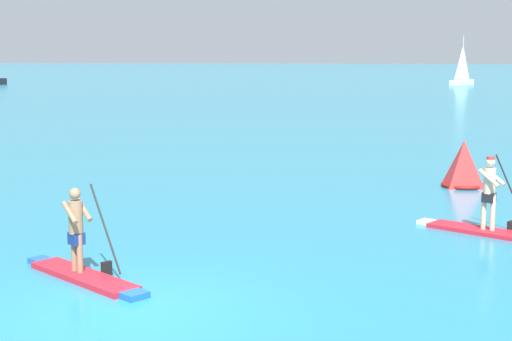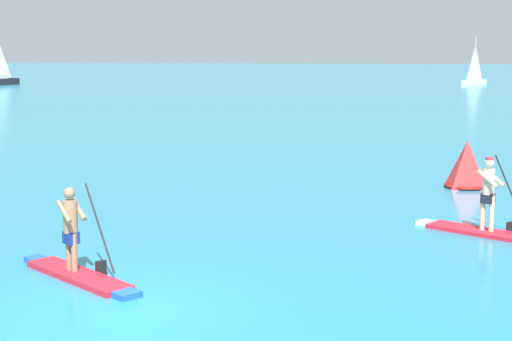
# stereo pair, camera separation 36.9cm
# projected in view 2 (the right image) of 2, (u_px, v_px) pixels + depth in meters

# --- Properties ---
(ground) EXTENTS (440.00, 440.00, 0.00)m
(ground) POSITION_uv_depth(u_px,v_px,m) (121.00, 311.00, 12.44)
(ground) COLOR teal
(paddleboarder_mid_center) EXTENTS (2.90, 2.46, 1.72)m
(paddleboarder_mid_center) POSITION_uv_depth(u_px,v_px,m) (77.00, 259.00, 14.19)
(paddleboarder_mid_center) COLOR red
(paddleboarder_mid_center) RESTS_ON ground
(paddleboarder_far_right) EXTENTS (3.05, 2.35, 1.82)m
(paddleboarder_far_right) POSITION_uv_depth(u_px,v_px,m) (488.00, 219.00, 17.49)
(paddleboarder_far_right) COLOR red
(paddleboarder_far_right) RESTS_ON ground
(race_marker_buoy) EXTENTS (1.50, 1.50, 1.43)m
(race_marker_buoy) POSITION_uv_depth(u_px,v_px,m) (467.00, 166.00, 23.47)
(race_marker_buoy) COLOR red
(race_marker_buoy) RESTS_ON ground
(sailboat_right_horizon) EXTENTS (3.31, 4.11, 5.71)m
(sailboat_right_horizon) POSITION_uv_depth(u_px,v_px,m) (474.00, 79.00, 90.50)
(sailboat_right_horizon) COLOR white
(sailboat_right_horizon) RESTS_ON ground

